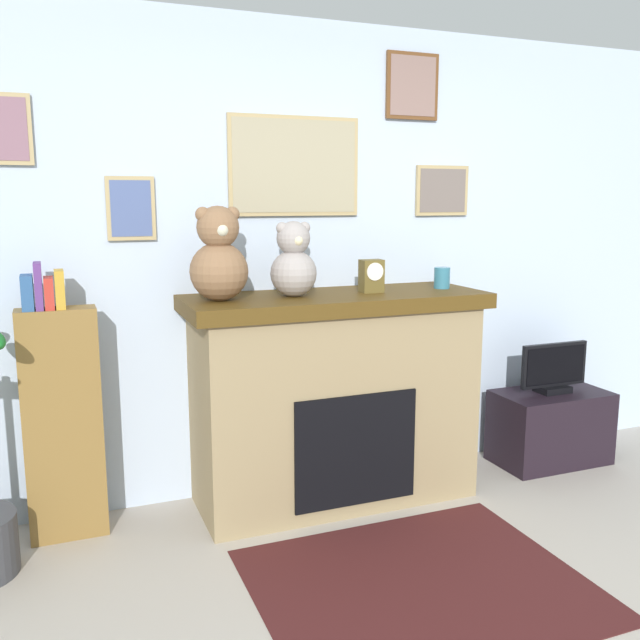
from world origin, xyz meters
TOP-DOWN VIEW (x-y plane):
  - back_wall at (-0.00, 2.00)m, footprint 5.20×0.15m
  - fireplace at (0.02, 1.66)m, footprint 1.62×0.62m
  - bookshelf at (-1.38, 1.74)m, footprint 0.36×0.16m
  - tv_stand at (1.49, 1.64)m, footprint 0.70×0.40m
  - television at (1.49, 1.64)m, footprint 0.47×0.14m
  - area_rug at (0.02, 0.70)m, footprint 1.42×1.17m
  - candle_jar at (0.66, 1.64)m, footprint 0.09×0.09m
  - mantel_clock at (0.22, 1.64)m, footprint 0.12×0.09m
  - teddy_bear_grey at (-0.61, 1.64)m, footprint 0.29×0.29m
  - teddy_bear_cream at (-0.22, 1.64)m, footprint 0.24×0.24m

SIDE VIEW (x-z plane):
  - area_rug at x=0.02m, z-range 0.00..0.01m
  - tv_stand at x=1.49m, z-range 0.00..0.46m
  - fireplace at x=0.02m, z-range 0.01..1.16m
  - television at x=1.49m, z-range 0.44..0.76m
  - bookshelf at x=-1.38m, z-range -0.07..1.29m
  - candle_jar at x=0.66m, z-range 1.15..1.27m
  - mantel_clock at x=0.22m, z-range 1.15..1.33m
  - back_wall at x=0.00m, z-range 0.01..2.61m
  - teddy_bear_cream at x=-0.22m, z-range 1.13..1.52m
  - teddy_bear_grey at x=-0.61m, z-range 1.13..1.59m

